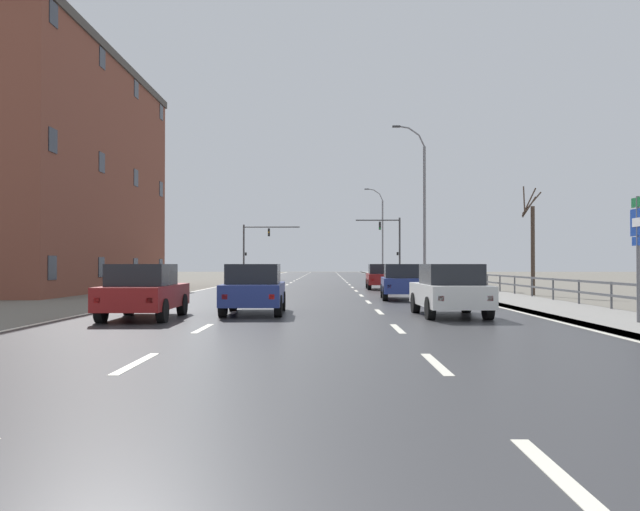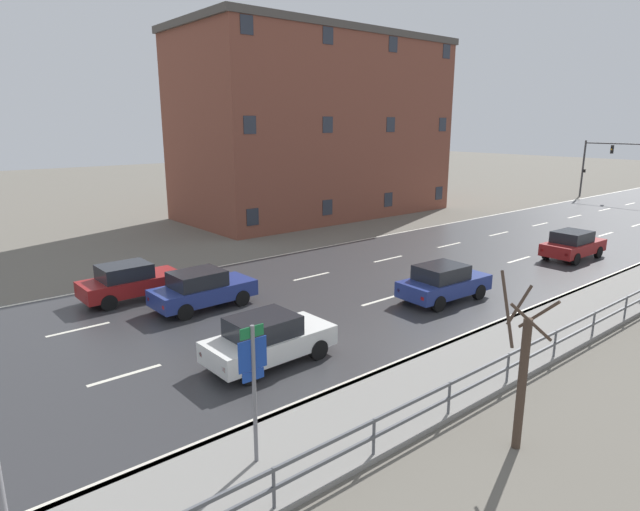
{
  "view_description": "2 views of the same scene",
  "coord_description": "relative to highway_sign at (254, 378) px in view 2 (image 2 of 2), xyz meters",
  "views": [
    {
      "loc": [
        0.64,
        -2.59,
        1.57
      ],
      "look_at": [
        0.08,
        49.93,
        2.27
      ],
      "focal_mm": 36.09,
      "sensor_mm": 36.0,
      "label": 1
    },
    {
      "loc": [
        17.12,
        8.07,
        7.26
      ],
      "look_at": [
        0.0,
        22.2,
        1.74
      ],
      "focal_mm": 29.88,
      "sensor_mm": 36.0,
      "label": 2
    }
  ],
  "objects": [
    {
      "name": "ground_plane",
      "position": [
        -8.39,
        34.52,
        -2.15
      ],
      "size": [
        160.0,
        160.0,
        0.12
      ],
      "color": "#666056"
    },
    {
      "name": "guardrail",
      "position": [
        1.46,
        7.48,
        -1.38
      ],
      "size": [
        0.07,
        26.8,
        1.0
      ],
      "color": "#515459",
      "rests_on": "ground"
    },
    {
      "name": "highway_sign",
      "position": [
        0.0,
        0.0,
        0.0
      ],
      "size": [
        0.09,
        0.68,
        3.26
      ],
      "color": "slate",
      "rests_on": "ground"
    },
    {
      "name": "traffic_signal_left",
      "position": [
        -15.13,
        49.82,
        1.7
      ],
      "size": [
        5.84,
        0.36,
        5.62
      ],
      "color": "#38383A",
      "rests_on": "ground"
    },
    {
      "name": "car_near_right",
      "position": [
        -10.02,
        3.92,
        -1.29
      ],
      "size": [
        1.93,
        4.15,
        1.57
      ],
      "rotation": [
        0.0,
        0.0,
        0.03
      ],
      "color": "navy",
      "rests_on": "ground"
    },
    {
      "name": "car_far_right",
      "position": [
        -4.09,
        3.1,
        -1.29
      ],
      "size": [
        1.92,
        4.14,
        1.57
      ],
      "rotation": [
        0.0,
        0.0,
        0.02
      ],
      "color": "silver",
      "rests_on": "ground"
    },
    {
      "name": "car_near_left",
      "position": [
        -4.38,
        23.42,
        -1.29
      ],
      "size": [
        1.9,
        4.13,
        1.57
      ],
      "rotation": [
        0.0,
        0.0,
        -0.02
      ],
      "color": "maroon",
      "rests_on": "ground"
    },
    {
      "name": "car_far_left",
      "position": [
        -12.93,
        2.08,
        -1.29
      ],
      "size": [
        1.9,
        4.13,
        1.57
      ],
      "rotation": [
        0.0,
        0.0,
        0.02
      ],
      "color": "maroon",
      "rests_on": "ground"
    },
    {
      "name": "car_mid_centre",
      "position": [
        -4.42,
        12.17,
        -1.29
      ],
      "size": [
        2.01,
        4.19,
        1.57
      ],
      "rotation": [
        0.0,
        0.0,
        -0.05
      ],
      "color": "navy",
      "rests_on": "ground"
    },
    {
      "name": "brick_building",
      "position": [
        -25.36,
        22.3,
        4.94
      ],
      "size": [
        10.57,
        21.81,
        14.04
      ],
      "color": "brown",
      "rests_on": "ground"
    },
    {
      "name": "bare_tree_near",
      "position": [
        3.22,
        4.97,
        -0.23
      ],
      "size": [
        1.33,
        1.21,
        4.13
      ],
      "color": "#423328",
      "rests_on": "ground"
    }
  ]
}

